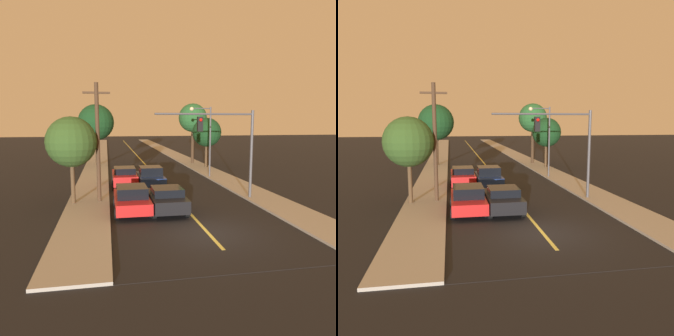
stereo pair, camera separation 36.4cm
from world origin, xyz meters
TOP-DOWN VIEW (x-y plane):
  - ground_plane at (0.00, 0.00)m, footprint 200.00×200.00m
  - road_surface at (0.00, 36.00)m, footprint 8.58×80.00m
  - sidewalk_left at (-5.54, 36.00)m, footprint 2.50×80.00m
  - sidewalk_right at (5.54, 36.00)m, footprint 2.50×80.00m
  - car_near_lane_front at (-1.20, 3.77)m, footprint 1.95×3.81m
  - car_near_lane_second at (-1.20, 10.56)m, footprint 1.95×3.98m
  - car_outer_lane_front at (-3.09, 4.19)m, footprint 1.97×4.31m
  - car_outer_lane_second at (-3.09, 11.31)m, footprint 1.90×4.26m
  - traffic_signal_mast at (3.07, 5.92)m, footprint 6.31×0.42m
  - streetlamp_right at (4.13, 14.25)m, footprint 1.96×0.36m
  - utility_pole_left at (-4.89, 6.65)m, footprint 1.60×0.24m
  - tree_left_near at (-6.41, 6.35)m, footprint 2.97×2.97m
  - tree_left_far at (-5.47, 23.89)m, footprint 3.96×3.96m
  - tree_right_near at (5.61, 23.91)m, footprint 3.31×3.31m
  - tree_right_far at (6.22, 20.30)m, footprint 3.09×3.09m

SIDE VIEW (x-z plane):
  - ground_plane at x=0.00m, z-range 0.00..0.00m
  - road_surface at x=0.00m, z-range 0.00..0.01m
  - sidewalk_left at x=-5.54m, z-range 0.00..0.12m
  - sidewalk_right at x=5.54m, z-range 0.00..0.12m
  - car_outer_lane_front at x=-3.09m, z-range 0.00..1.48m
  - car_near_lane_front at x=-1.20m, z-range 0.04..1.45m
  - car_outer_lane_second at x=-3.09m, z-range 0.05..1.58m
  - car_near_lane_second at x=-1.20m, z-range 0.00..1.64m
  - tree_left_near at x=-6.41m, z-range 1.20..6.35m
  - tree_right_far at x=6.22m, z-range 1.18..6.43m
  - utility_pole_left at x=-4.89m, z-range 0.28..7.41m
  - traffic_signal_mast at x=3.07m, z-range 1.23..6.78m
  - streetlamp_right at x=4.13m, z-range 1.08..7.21m
  - tree_left_far at x=-5.47m, z-range 1.49..8.25m
  - tree_right_near at x=5.61m, z-range 1.90..8.84m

